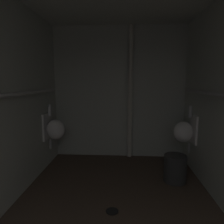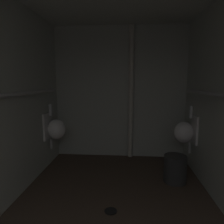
# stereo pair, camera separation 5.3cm
# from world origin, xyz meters

# --- Properties ---
(wall_back) EXTENTS (2.52, 0.06, 2.41)m
(wall_back) POSITION_xyz_m (0.00, 4.03, 1.20)
(wall_back) COLOR #B5BAB0
(wall_back) RESTS_ON ground
(urinal_left_mid) EXTENTS (0.32, 0.30, 0.76)m
(urinal_left_mid) POSITION_xyz_m (-1.05, 3.46, 0.65)
(urinal_left_mid) COLOR white
(urinal_right_mid) EXTENTS (0.32, 0.30, 0.76)m
(urinal_right_mid) POSITION_xyz_m (1.05, 3.41, 0.65)
(urinal_right_mid) COLOR white
(standpipe_back_wall) EXTENTS (0.09, 0.09, 2.36)m
(standpipe_back_wall) POSITION_xyz_m (0.20, 3.92, 1.20)
(standpipe_back_wall) COLOR beige
(standpipe_back_wall) RESTS_ON ground
(floor_drain) EXTENTS (0.14, 0.14, 0.01)m
(floor_drain) POSITION_xyz_m (-0.03, 2.29, 0.00)
(floor_drain) COLOR black
(floor_drain) RESTS_ON ground
(waste_bin) EXTENTS (0.32, 0.32, 0.39)m
(waste_bin) POSITION_xyz_m (0.83, 3.04, 0.19)
(waste_bin) COLOR #2D2D2D
(waste_bin) RESTS_ON ground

